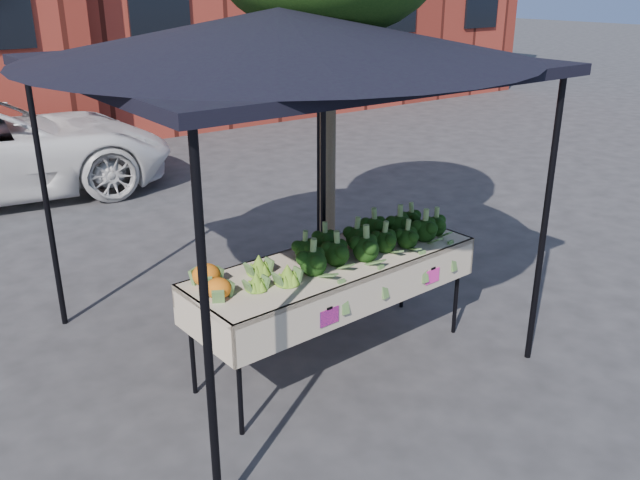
# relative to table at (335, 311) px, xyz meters

# --- Properties ---
(ground) EXTENTS (90.00, 90.00, 0.00)m
(ground) POSITION_rel_table_xyz_m (-0.02, 0.02, -0.45)
(ground) COLOR #2C2C2F
(table) EXTENTS (2.44, 0.92, 0.90)m
(table) POSITION_rel_table_xyz_m (0.00, 0.00, 0.00)
(table) COLOR #C2B69B
(table) RESTS_ON ground
(canopy) EXTENTS (3.16, 3.16, 2.74)m
(canopy) POSITION_rel_table_xyz_m (-0.13, 0.53, 0.92)
(canopy) COLOR black
(canopy) RESTS_ON ground
(broccoli_heap) EXTENTS (1.53, 0.56, 0.25)m
(broccoli_heap) POSITION_rel_table_xyz_m (0.36, 0.03, 0.58)
(broccoli_heap) COLOR black
(broccoli_heap) RESTS_ON table
(romanesco_cluster) EXTENTS (0.42, 0.46, 0.19)m
(romanesco_cluster) POSITION_rel_table_xyz_m (-0.67, -0.01, 0.55)
(romanesco_cluster) COLOR #8EC13B
(romanesco_cluster) RESTS_ON table
(cauliflower_pair) EXTENTS (0.22, 0.42, 0.18)m
(cauliflower_pair) POSITION_rel_table_xyz_m (-1.04, 0.07, 0.54)
(cauliflower_pair) COLOR orange
(cauliflower_pair) RESTS_ON table
(street_tree) EXTENTS (2.18, 2.18, 4.29)m
(street_tree) POSITION_rel_table_xyz_m (0.71, 1.03, 1.69)
(street_tree) COLOR #1E4C14
(street_tree) RESTS_ON ground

